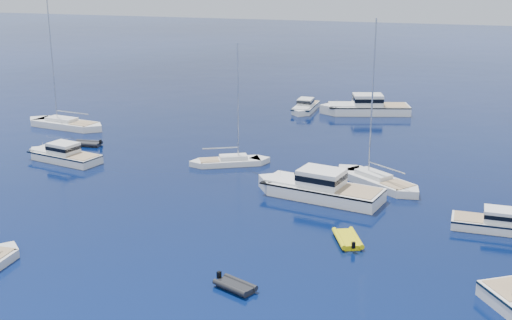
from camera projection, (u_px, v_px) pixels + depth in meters
The scene contains 12 objects.
ground at pixel (133, 309), 38.26m from camera, with size 400.00×400.00×0.00m, color navy.
motor_cruiser_centre at pixel (318, 197), 56.70m from camera, with size 3.72×12.14×3.19m, color white, non-canonical shape.
motor_cruiser_far_r at pixel (502, 230), 49.60m from camera, with size 2.48×8.12×2.13m, color white, non-canonical shape.
motor_cruiser_far_l at pixel (63, 161), 67.12m from camera, with size 2.84×9.27×2.43m, color white, non-canonical shape.
motor_cruiser_distant at pixel (365, 114), 88.20m from camera, with size 3.89×12.70×3.33m, color white, non-canonical shape.
motor_cruiser_horizon at pixel (305, 111), 89.77m from camera, with size 2.52×8.23×2.16m, color white, non-canonical shape.
sailboat_mid_r at pixel (376, 184), 59.90m from camera, with size 2.71×10.41×15.30m, color silver, non-canonical shape.
sailboat_centre at pixel (230, 165), 65.84m from camera, with size 2.21×8.49×12.48m, color silver, non-canonical shape.
sailboat_far_l at pixel (65, 127), 80.86m from camera, with size 3.05×11.72×17.23m, color white, non-canonical shape.
tender_yellow at pixel (347, 242), 47.58m from camera, with size 1.95×3.54×0.95m, color yellow, non-canonical shape.
tender_grey_near at pixel (235, 289), 40.65m from camera, with size 1.59×2.74×0.95m, color black, non-canonical shape.
tender_grey_far at pixel (87, 145), 72.74m from camera, with size 1.82×3.24×0.95m, color black, non-canonical shape.
Camera 1 is at (17.29, -30.35, 19.21)m, focal length 46.43 mm.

